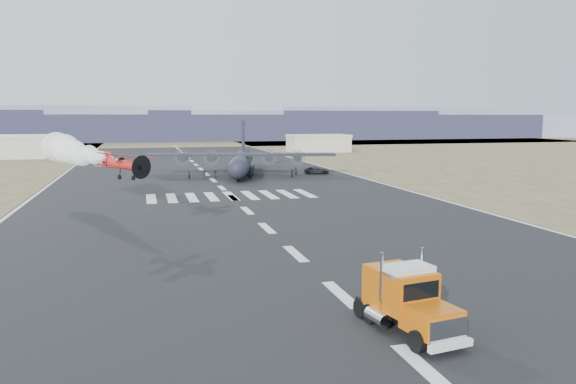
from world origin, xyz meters
name	(u,v)px	position (x,y,z in m)	size (l,w,h in m)	color
ground	(341,294)	(0.00, 0.00, 0.00)	(500.00, 500.00, 0.00)	black
scrub_far	(171,143)	(0.00, 230.00, 0.00)	(500.00, 80.00, 0.00)	brown
runway_markings	(222,188)	(0.00, 60.00, 0.01)	(60.00, 260.00, 0.01)	silver
ridge_seg_c	(31,124)	(-65.00, 260.00, 8.50)	(150.00, 50.00, 17.00)	gray
ridge_seg_d	(168,127)	(0.00, 260.00, 6.50)	(150.00, 50.00, 13.00)	gray
ridge_seg_e	(290,125)	(65.00, 260.00, 7.50)	(150.00, 50.00, 15.00)	gray
ridge_seg_f	(400,123)	(130.00, 260.00, 8.50)	(150.00, 50.00, 17.00)	gray
ridge_seg_g	(500,126)	(195.00, 260.00, 6.50)	(150.00, 50.00, 13.00)	gray
hangar_left	(5,146)	(-52.00, 145.00, 3.41)	(24.50, 14.50, 6.70)	#BCB6A7
hangar_right	(318,143)	(46.00, 150.00, 3.01)	(20.50, 12.50, 5.90)	#BCB6A7
semi_truck	(406,298)	(1.33, -7.15, 1.91)	(4.00, 8.86, 3.89)	black
aerobatic_biplane	(124,164)	(-14.91, 22.80, 7.56)	(6.51, 6.16, 2.95)	red
smoke_trail	(68,150)	(-22.71, 44.67, 7.75)	(11.00, 26.44, 4.14)	white
transport_aircraft	(241,161)	(7.01, 80.90, 2.92)	(38.99, 31.91, 11.32)	black
support_vehicle	(317,170)	(22.96, 78.64, 0.75)	(2.47, 5.36, 1.49)	black
crew_a	(296,171)	(17.57, 75.95, 0.93)	(0.68, 0.56, 1.86)	black
crew_b	(292,173)	(16.25, 73.68, 0.80)	(0.78, 0.48, 1.61)	black
crew_c	(204,174)	(-1.28, 75.64, 0.87)	(1.13, 0.52, 1.75)	black
crew_d	(243,174)	(6.04, 73.43, 0.92)	(1.08, 0.55, 1.84)	black
crew_e	(215,174)	(1.03, 77.20, 0.78)	(0.76, 0.47, 1.56)	black
crew_f	(250,175)	(7.49, 73.00, 0.80)	(1.49, 0.48, 1.61)	black
crew_g	(189,175)	(-4.41, 73.98, 0.85)	(0.62, 0.51, 1.71)	black
crew_h	(250,175)	(7.18, 71.63, 0.85)	(0.82, 0.51, 1.69)	black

